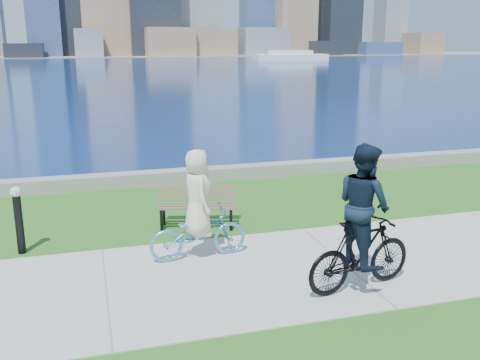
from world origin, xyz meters
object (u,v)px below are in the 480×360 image
object	(u,v)px
bollard_lamp	(18,215)
cyclist_woman	(198,219)
cyclist_man	(362,230)
park_bench	(197,203)

from	to	relation	value
bollard_lamp	cyclist_woman	bearing A→B (deg)	-20.44
bollard_lamp	cyclist_man	distance (m)	6.02
bollard_lamp	park_bench	bearing A→B (deg)	9.13
bollard_lamp	cyclist_woman	world-z (taller)	cyclist_woman
bollard_lamp	cyclist_man	world-z (taller)	cyclist_man
cyclist_man	cyclist_woman	bearing A→B (deg)	37.88
cyclist_woman	cyclist_man	size ratio (longest dim) A/B	0.85
bollard_lamp	cyclist_woman	xyz separation A→B (m)	(3.05, -1.14, 0.02)
park_bench	bollard_lamp	xyz separation A→B (m)	(-3.37, -0.54, 0.21)
park_bench	bollard_lamp	size ratio (longest dim) A/B	1.34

